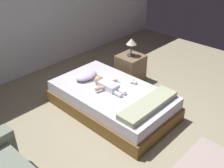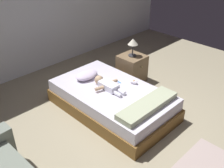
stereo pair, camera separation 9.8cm
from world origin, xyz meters
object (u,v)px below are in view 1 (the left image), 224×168
object	(u,v)px
baby	(107,85)
baby_bottle	(134,82)
toothbrush	(117,81)
pillow	(86,75)
lamp	(131,43)
bed	(112,100)
nightstand	(130,68)

from	to	relation	value
baby	baby_bottle	world-z (taller)	baby
toothbrush	baby_bottle	xyz separation A→B (m)	(0.14, -0.25, 0.03)
pillow	baby_bottle	world-z (taller)	pillow
baby	baby_bottle	size ratio (longest dim) A/B	5.42
baby	toothbrush	distance (m)	0.28
lamp	baby_bottle	xyz separation A→B (m)	(-0.63, -0.59, -0.36)
lamp	bed	bearing A→B (deg)	-156.01
bed	toothbrush	size ratio (longest dim) A/B	13.44
bed	baby_bottle	size ratio (longest dim) A/B	17.86
nightstand	pillow	bearing A→B (deg)	173.27
pillow	nightstand	size ratio (longest dim) A/B	0.79
nightstand	lamp	xyz separation A→B (m)	(-0.00, 0.00, 0.54)
pillow	lamp	distance (m)	1.12
bed	toothbrush	distance (m)	0.35
bed	lamp	distance (m)	1.27
baby	toothbrush	bearing A→B (deg)	4.55
pillow	toothbrush	distance (m)	0.55
baby	nightstand	size ratio (longest dim) A/B	1.14
baby_bottle	nightstand	bearing A→B (deg)	43.16
baby	nightstand	bearing A→B (deg)	19.00
pillow	lamp	bearing A→B (deg)	-6.73
baby	toothbrush	xyz separation A→B (m)	(0.27, 0.02, -0.05)
toothbrush	nightstand	bearing A→B (deg)	23.67
baby	nightstand	xyz separation A→B (m)	(1.05, 0.36, -0.21)
baby	baby_bottle	xyz separation A→B (m)	(0.42, -0.23, -0.03)
bed	nightstand	distance (m)	1.11
lamp	baby_bottle	size ratio (longest dim) A/B	3.06
pillow	toothbrush	size ratio (longest dim) A/B	2.82
baby	baby_bottle	bearing A→B (deg)	-28.53
bed	pillow	size ratio (longest dim) A/B	4.77
nightstand	lamp	size ratio (longest dim) A/B	1.55
nightstand	baby_bottle	world-z (taller)	nightstand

